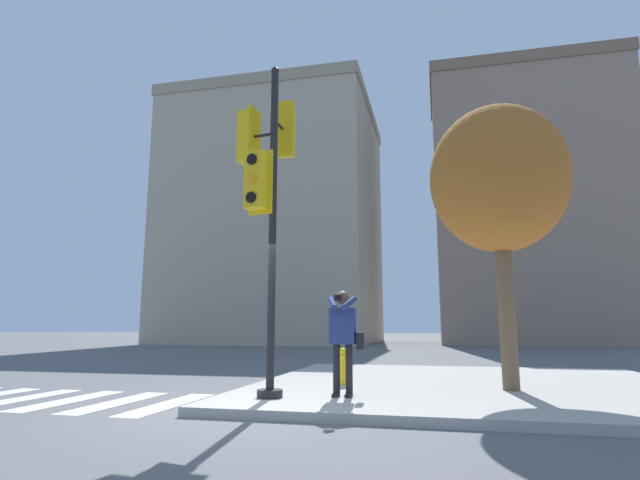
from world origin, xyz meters
The scene contains 9 objects.
ground_plane centered at (0.00, 0.00, 0.00)m, with size 160.00×160.00×0.00m, color #5B5B5E.
sidewalk_corner centered at (3.50, 3.50, 0.07)m, with size 8.00×8.00×0.13m.
crosswalk_stripes centered at (-3.46, 0.48, 0.00)m, with size 4.97×2.39×0.01m.
traffic_signal_pole centered at (0.28, 0.63, 3.61)m, with size 0.90×1.32×5.42m.
person_photographer centered at (1.49, 1.00, 1.10)m, with size 0.58×0.54×1.63m.
street_tree centered at (4.12, 2.38, 3.82)m, with size 2.45×2.45×5.06m.
fire_hydrant centered at (1.20, 2.50, 0.47)m, with size 0.17×0.23×0.67m.
building_left centered at (-8.82, 29.36, 9.06)m, with size 14.70×13.74×18.10m.
building_right centered at (9.51, 30.09, 9.64)m, with size 12.95×8.66×19.24m.
Camera 1 is at (2.95, -6.87, 1.21)m, focal length 28.00 mm.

